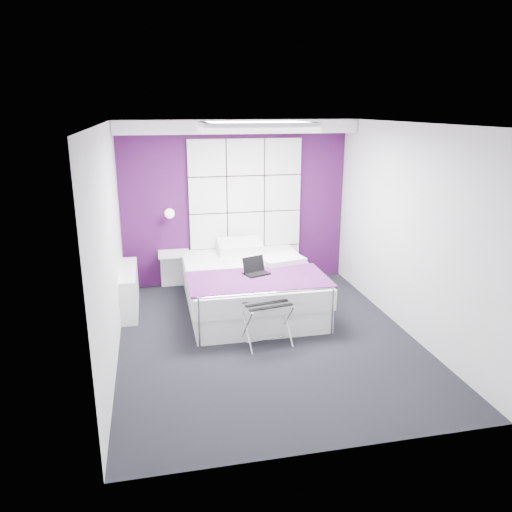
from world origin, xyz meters
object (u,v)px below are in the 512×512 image
Objects in this scene: luggage_rack at (267,323)px; laptop at (256,269)px; bed at (249,285)px; nightstand at (174,253)px; wall_lamp at (169,213)px; radiator at (129,290)px.

laptop is (0.05, 0.84, 0.41)m from luggage_rack.
bed is 4.65× the size of nightstand.
wall_lamp is 1.71m from bed.
luggage_rack is 0.94m from laptop.
nightstand is at bearing 107.71° from laptop.
nightstand is at bearing 135.74° from bed.
nightstand is 0.88× the size of luggage_rack.
laptop is at bearing -52.39° from wall_lamp.
laptop reaches higher than bed.
bed is 1.43m from nightstand.
wall_lamp is 0.28× the size of luggage_rack.
wall_lamp is at bearing 107.77° from laptop.
radiator is 2.21× the size of luggage_rack.
laptop reaches higher than nightstand.
nightstand is 1.69m from laptop.
radiator is 1.85m from laptop.
laptop is at bearing 77.49° from luggage_rack.
laptop reaches higher than luggage_rack.
laptop is at bearing -52.44° from nightstand.
bed is 6.97× the size of laptop.
luggage_rack is at bearing -65.75° from nightstand.
bed is at bearing -44.49° from wall_lamp.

